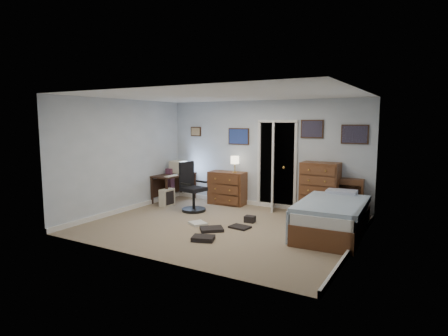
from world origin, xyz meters
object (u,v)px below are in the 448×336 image
(computer_desk, at_px, (172,180))
(office_chair, at_px, (192,192))
(low_dresser, at_px, (228,188))
(tall_dresser, at_px, (320,189))
(bed, at_px, (332,217))

(computer_desk, xyz_separation_m, office_chair, (1.08, -0.66, -0.10))
(low_dresser, bearing_deg, office_chair, -113.29)
(computer_desk, relative_size, office_chair, 1.10)
(tall_dresser, relative_size, bed, 0.55)
(computer_desk, bearing_deg, office_chair, -28.46)
(bed, bearing_deg, low_dresser, 154.64)
(bed, bearing_deg, computer_desk, 166.32)
(low_dresser, xyz_separation_m, tall_dresser, (2.27, -0.02, 0.18))
(office_chair, bearing_deg, bed, 8.86)
(computer_desk, xyz_separation_m, bed, (4.27, -0.84, -0.21))
(computer_desk, relative_size, tall_dresser, 1.05)
(office_chair, distance_m, tall_dresser, 2.81)
(office_chair, xyz_separation_m, tall_dresser, (2.63, 0.99, 0.15))
(computer_desk, distance_m, low_dresser, 1.49)
(office_chair, height_order, tall_dresser, tall_dresser)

